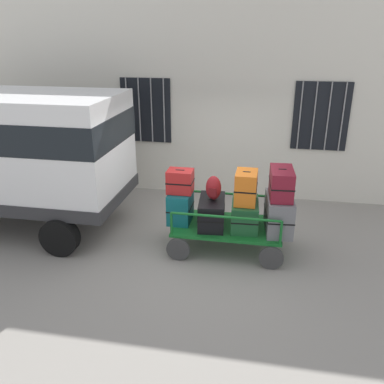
{
  "coord_description": "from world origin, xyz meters",
  "views": [
    {
      "loc": [
        1.04,
        -6.82,
        3.74
      ],
      "look_at": [
        -0.2,
        -0.2,
        1.07
      ],
      "focal_mm": 37.86,
      "sensor_mm": 36.0,
      "label": 1
    }
  ],
  "objects_px": {
    "suitcase_center_bottom": "(245,214)",
    "suitcase_midright_bottom": "(279,214)",
    "suitcase_midleft_bottom": "(212,212)",
    "van": "(11,147)",
    "suitcase_left_bottom": "(180,207)",
    "suitcase_midright_middle": "(281,183)",
    "luggage_cart": "(228,229)",
    "suitcase_center_middle": "(246,187)",
    "backpack": "(213,188)",
    "suitcase_left_middle": "(180,181)"
  },
  "relations": [
    {
      "from": "suitcase_center_bottom",
      "to": "suitcase_midright_bottom",
      "type": "height_order",
      "value": "suitcase_midright_bottom"
    },
    {
      "from": "suitcase_midleft_bottom",
      "to": "suitcase_midright_bottom",
      "type": "bearing_deg",
      "value": 0.11
    },
    {
      "from": "van",
      "to": "suitcase_left_bottom",
      "type": "xyz_separation_m",
      "value": [
        3.4,
        -0.21,
        -0.91
      ]
    },
    {
      "from": "suitcase_midright_bottom",
      "to": "suitcase_midright_middle",
      "type": "height_order",
      "value": "suitcase_midright_middle"
    },
    {
      "from": "luggage_cart",
      "to": "suitcase_left_bottom",
      "type": "bearing_deg",
      "value": 178.26
    },
    {
      "from": "suitcase_left_bottom",
      "to": "suitcase_midright_middle",
      "type": "distance_m",
      "value": 1.87
    },
    {
      "from": "luggage_cart",
      "to": "suitcase_center_bottom",
      "type": "bearing_deg",
      "value": 2.16
    },
    {
      "from": "suitcase_left_bottom",
      "to": "suitcase_center_middle",
      "type": "height_order",
      "value": "suitcase_center_middle"
    },
    {
      "from": "suitcase_midright_middle",
      "to": "van",
      "type": "bearing_deg",
      "value": 177.02
    },
    {
      "from": "van",
      "to": "suitcase_center_bottom",
      "type": "distance_m",
      "value": 4.69
    },
    {
      "from": "luggage_cart",
      "to": "backpack",
      "type": "height_order",
      "value": "backpack"
    },
    {
      "from": "suitcase_center_middle",
      "to": "backpack",
      "type": "xyz_separation_m",
      "value": [
        -0.57,
        -0.01,
        -0.05
      ]
    },
    {
      "from": "suitcase_left_bottom",
      "to": "luggage_cart",
      "type": "bearing_deg",
      "value": -1.74
    },
    {
      "from": "suitcase_midright_middle",
      "to": "suitcase_left_bottom",
      "type": "bearing_deg",
      "value": 178.12
    },
    {
      "from": "luggage_cart",
      "to": "backpack",
      "type": "distance_m",
      "value": 0.85
    },
    {
      "from": "suitcase_midright_middle",
      "to": "backpack",
      "type": "bearing_deg",
      "value": -179.46
    },
    {
      "from": "suitcase_left_bottom",
      "to": "suitcase_midright_middle",
      "type": "relative_size",
      "value": 0.81
    },
    {
      "from": "suitcase_left_middle",
      "to": "backpack",
      "type": "xyz_separation_m",
      "value": [
        0.61,
        -0.08,
        -0.06
      ]
    },
    {
      "from": "suitcase_midleft_bottom",
      "to": "suitcase_midright_middle",
      "type": "distance_m",
      "value": 1.34
    },
    {
      "from": "suitcase_midleft_bottom",
      "to": "suitcase_midright_middle",
      "type": "height_order",
      "value": "suitcase_midright_middle"
    },
    {
      "from": "suitcase_midleft_bottom",
      "to": "suitcase_center_middle",
      "type": "bearing_deg",
      "value": -1.19
    },
    {
      "from": "suitcase_midleft_bottom",
      "to": "suitcase_midright_bottom",
      "type": "relative_size",
      "value": 0.98
    },
    {
      "from": "luggage_cart",
      "to": "van",
      "type": "bearing_deg",
      "value": 176.83
    },
    {
      "from": "suitcase_midleft_bottom",
      "to": "suitcase_center_bottom",
      "type": "bearing_deg",
      "value": 3.41
    },
    {
      "from": "suitcase_left_middle",
      "to": "suitcase_center_middle",
      "type": "bearing_deg",
      "value": -3.38
    },
    {
      "from": "suitcase_midright_middle",
      "to": "suitcase_left_middle",
      "type": "bearing_deg",
      "value": 177.91
    },
    {
      "from": "suitcase_midright_bottom",
      "to": "suitcase_center_bottom",
      "type": "bearing_deg",
      "value": 176.8
    },
    {
      "from": "backpack",
      "to": "suitcase_midright_middle",
      "type": "bearing_deg",
      "value": 0.54
    },
    {
      "from": "suitcase_left_bottom",
      "to": "backpack",
      "type": "distance_m",
      "value": 0.76
    },
    {
      "from": "van",
      "to": "suitcase_left_middle",
      "type": "relative_size",
      "value": 9.39
    },
    {
      "from": "suitcase_left_bottom",
      "to": "suitcase_center_middle",
      "type": "relative_size",
      "value": 1.05
    },
    {
      "from": "suitcase_left_bottom",
      "to": "suitcase_center_bottom",
      "type": "height_order",
      "value": "suitcase_left_bottom"
    },
    {
      "from": "van",
      "to": "suitcase_midleft_bottom",
      "type": "bearing_deg",
      "value": -3.75
    },
    {
      "from": "suitcase_left_bottom",
      "to": "suitcase_left_middle",
      "type": "distance_m",
      "value": 0.5
    },
    {
      "from": "suitcase_midleft_bottom",
      "to": "backpack",
      "type": "height_order",
      "value": "backpack"
    },
    {
      "from": "luggage_cart",
      "to": "suitcase_midleft_bottom",
      "type": "height_order",
      "value": "suitcase_midleft_bottom"
    },
    {
      "from": "suitcase_midleft_bottom",
      "to": "luggage_cart",
      "type": "bearing_deg",
      "value": 4.65
    },
    {
      "from": "luggage_cart",
      "to": "suitcase_midright_bottom",
      "type": "bearing_deg",
      "value": -1.41
    },
    {
      "from": "suitcase_left_middle",
      "to": "suitcase_midright_bottom",
      "type": "height_order",
      "value": "suitcase_left_middle"
    },
    {
      "from": "luggage_cart",
      "to": "suitcase_midleft_bottom",
      "type": "distance_m",
      "value": 0.45
    },
    {
      "from": "van",
      "to": "suitcase_left_middle",
      "type": "xyz_separation_m",
      "value": [
        3.4,
        -0.2,
        -0.41
      ]
    },
    {
      "from": "van",
      "to": "suitcase_center_bottom",
      "type": "xyz_separation_m",
      "value": [
        4.58,
        -0.23,
        -0.95
      ]
    },
    {
      "from": "suitcase_midleft_bottom",
      "to": "suitcase_left_bottom",
      "type": "bearing_deg",
      "value": 175.08
    },
    {
      "from": "suitcase_left_middle",
      "to": "suitcase_center_bottom",
      "type": "distance_m",
      "value": 1.3
    },
    {
      "from": "suitcase_midright_bottom",
      "to": "backpack",
      "type": "distance_m",
      "value": 1.23
    },
    {
      "from": "van",
      "to": "suitcase_midright_middle",
      "type": "height_order",
      "value": "van"
    },
    {
      "from": "suitcase_midleft_bottom",
      "to": "suitcase_center_bottom",
      "type": "xyz_separation_m",
      "value": [
        0.59,
        0.04,
        -0.01
      ]
    },
    {
      "from": "luggage_cart",
      "to": "suitcase_center_bottom",
      "type": "relative_size",
      "value": 2.37
    },
    {
      "from": "suitcase_left_bottom",
      "to": "suitcase_midright_bottom",
      "type": "relative_size",
      "value": 0.65
    },
    {
      "from": "suitcase_midright_bottom",
      "to": "suitcase_midleft_bottom",
      "type": "bearing_deg",
      "value": -179.89
    }
  ]
}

